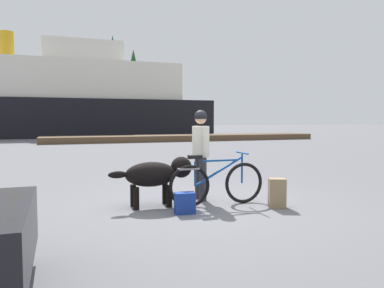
% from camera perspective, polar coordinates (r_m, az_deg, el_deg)
% --- Properties ---
extents(ground_plane, '(160.00, 160.00, 0.00)m').
position_cam_1_polar(ground_plane, '(6.65, 1.18, -9.26)').
color(ground_plane, slate).
extents(bicycle, '(1.76, 0.44, 0.92)m').
position_cam_1_polar(bicycle, '(6.55, 3.79, -5.96)').
color(bicycle, black).
rests_on(bicycle, ground_plane).
extents(person_cyclist, '(0.32, 0.53, 1.67)m').
position_cam_1_polar(person_cyclist, '(6.92, 1.33, -0.36)').
color(person_cyclist, '#333338').
rests_on(person_cyclist, ground_plane).
extents(dog, '(1.46, 0.50, 0.85)m').
position_cam_1_polar(dog, '(6.48, -5.42, -4.59)').
color(dog, black).
rests_on(dog, ground_plane).
extents(backpack, '(0.33, 0.29, 0.50)m').
position_cam_1_polar(backpack, '(6.57, 12.84, -7.30)').
color(backpack, '#8C7251').
rests_on(backpack, ground_plane).
extents(handbag_pannier, '(0.33, 0.21, 0.34)m').
position_cam_1_polar(handbag_pannier, '(6.02, -1.11, -8.98)').
color(handbag_pannier, navy).
rests_on(handbag_pannier, ground_plane).
extents(dock_pier, '(19.22, 2.58, 0.40)m').
position_cam_1_polar(dock_pier, '(26.31, -1.03, 0.96)').
color(dock_pier, brown).
rests_on(dock_pier, ground_plane).
extents(ferry_boat, '(27.34, 8.21, 8.77)m').
position_cam_1_polar(ferry_boat, '(34.88, -20.59, 6.16)').
color(ferry_boat, black).
rests_on(ferry_boat, ground_plane).
extents(sailboat_moored, '(6.76, 1.89, 7.00)m').
position_cam_1_polar(sailboat_moored, '(39.30, -16.42, 2.17)').
color(sailboat_moored, navy).
rests_on(sailboat_moored, ground_plane).
extents(pine_tree_center, '(4.05, 4.05, 12.93)m').
position_cam_1_polar(pine_tree_center, '(53.41, -11.96, 10.77)').
color(pine_tree_center, '#4C331E').
rests_on(pine_tree_center, ground_plane).
extents(pine_tree_far_right, '(4.36, 4.36, 11.72)m').
position_cam_1_polar(pine_tree_far_right, '(56.45, -8.89, 9.30)').
color(pine_tree_far_right, '#4C331E').
rests_on(pine_tree_far_right, ground_plane).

